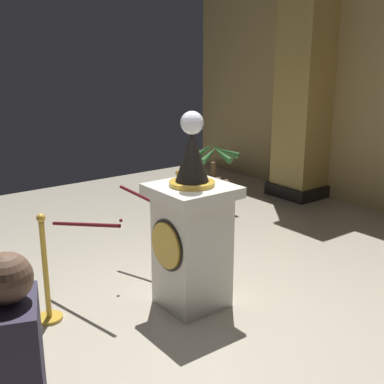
{
  "coord_description": "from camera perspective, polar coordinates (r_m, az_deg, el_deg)",
  "views": [
    {
      "loc": [
        3.31,
        -2.38,
        2.37
      ],
      "look_at": [
        -0.17,
        0.25,
        1.14
      ],
      "focal_mm": 46.43,
      "sensor_mm": 36.0,
      "label": 1
    }
  ],
  "objects": [
    {
      "name": "stanchion_far",
      "position": [
        4.73,
        -16.36,
        -10.1
      ],
      "size": [
        0.24,
        0.24,
        1.02
      ],
      "color": "gold",
      "rests_on": "ground_plane"
    },
    {
      "name": "ground_plane",
      "position": [
        4.72,
        -1.22,
        -14.38
      ],
      "size": [
        10.33,
        10.33,
        0.0
      ],
      "primitive_type": "plane",
      "color": "#B2A893"
    },
    {
      "name": "column_left",
      "position": [
        8.42,
        12.94,
        11.7
      ],
      "size": [
        0.88,
        0.88,
        3.67
      ],
      "color": "black",
      "rests_on": "ground_plane"
    },
    {
      "name": "velvet_rope",
      "position": [
        5.13,
        -8.2,
        -2.32
      ],
      "size": [
        1.19,
        1.21,
        0.22
      ],
      "color": "#591419"
    },
    {
      "name": "pedestal_clock",
      "position": [
        4.66,
        -0.05,
        -4.72
      ],
      "size": [
        0.7,
        0.7,
        1.87
      ],
      "color": "silver",
      "rests_on": "ground_plane"
    },
    {
      "name": "potted_palm_left",
      "position": [
        7.6,
        2.46,
        0.5
      ],
      "size": [
        0.79,
        0.73,
        1.09
      ],
      "color": "#4C3828",
      "rests_on": "ground_plane"
    },
    {
      "name": "stanchion_near",
      "position": [
        5.93,
        -1.47,
        -3.89
      ],
      "size": [
        0.24,
        0.24,
        1.06
      ],
      "color": "gold",
      "rests_on": "ground_plane"
    }
  ]
}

